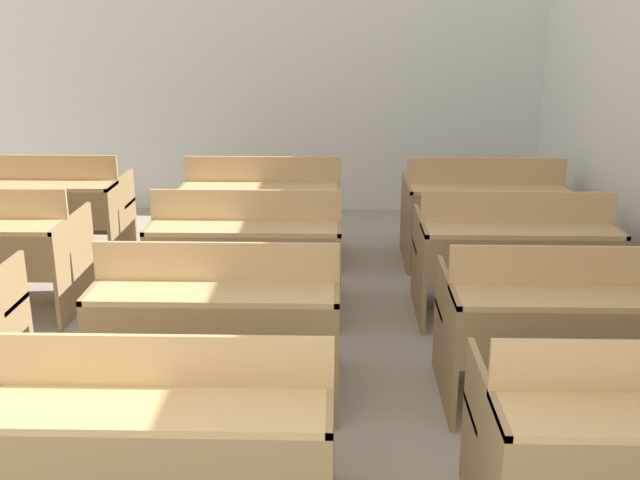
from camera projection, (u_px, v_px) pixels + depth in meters
The scene contains 10 objects.
wall_back at pixel (259, 74), 7.57m from camera, with size 5.83×0.06×2.81m.
bench_front_center at pixel (170, 433), 2.91m from camera, with size 1.28×0.78×0.89m.
bench_second_center at pixel (220, 317), 4.00m from camera, with size 1.28×0.78×0.89m.
bench_second_right at pixel (567, 322), 3.94m from camera, with size 1.28×0.78×0.89m.
bench_third_center at pixel (248, 250), 5.11m from camera, with size 1.28×0.78×0.89m.
bench_third_right at pixel (513, 252), 5.06m from camera, with size 1.28×0.78×0.89m.
bench_back_left at pixel (46, 205), 6.28m from camera, with size 1.28×0.78×0.89m.
bench_back_center at pixel (263, 207), 6.22m from camera, with size 1.28×0.78×0.89m.
bench_back_right at pixel (483, 209), 6.16m from camera, with size 1.28×0.78×0.89m.
wastepaper_bin at pixel (522, 219), 6.99m from camera, with size 0.24×0.24×0.32m.
Camera 1 is at (0.82, -1.01, 2.05)m, focal length 42.00 mm.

